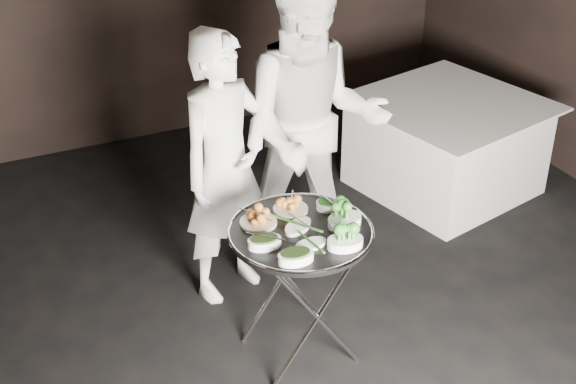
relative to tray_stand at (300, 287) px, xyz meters
name	(u,v)px	position (x,y,z in m)	size (l,w,h in m)	color
tray_stand	(300,287)	(0.00, 0.00, 0.00)	(0.53, 0.45, 0.78)	silver
serving_tray	(301,232)	(0.00, 0.00, 0.35)	(0.75, 0.75, 0.04)	black
potato_plate_a	(258,219)	(-0.17, 0.15, 0.39)	(0.19, 0.19, 0.07)	beige
potato_plate_b	(291,206)	(0.04, 0.20, 0.39)	(0.19, 0.19, 0.07)	beige
greens_bowl	(326,204)	(0.22, 0.14, 0.39)	(0.11, 0.11, 0.06)	white
asparagus_plate_a	(298,225)	(0.00, 0.02, 0.38)	(0.22, 0.19, 0.04)	white
asparagus_plate_b	(311,243)	(-0.02, -0.15, 0.38)	(0.18, 0.12, 0.04)	white
spinach_bowl_a	(264,241)	(-0.23, -0.06, 0.39)	(0.19, 0.14, 0.07)	white
spinach_bowl_b	(296,255)	(-0.14, -0.24, 0.40)	(0.19, 0.13, 0.07)	white
broccoli_bowl_a	(345,219)	(0.23, -0.05, 0.40)	(0.21, 0.16, 0.08)	white
broccoli_bowl_b	(345,241)	(0.13, -0.23, 0.40)	(0.20, 0.16, 0.08)	white
serving_utensils	(298,214)	(0.02, 0.07, 0.42)	(0.60, 0.43, 0.01)	silver
waiter_left	(225,168)	(-0.12, 0.74, 0.39)	(0.61, 0.40, 1.66)	white
waiter_right	(313,127)	(0.46, 0.78, 0.52)	(0.93, 0.73, 1.92)	white
dining_table	(446,145)	(1.80, 1.21, -0.09)	(1.22, 1.22, 0.70)	silver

